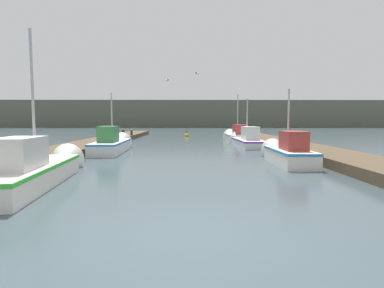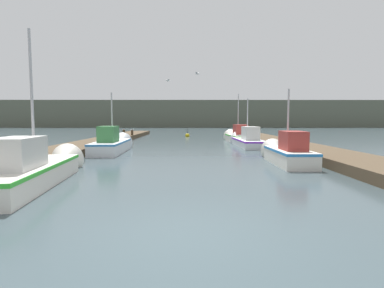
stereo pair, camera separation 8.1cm
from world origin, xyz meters
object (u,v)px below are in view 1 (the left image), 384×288
Objects in this scene: channel_buoy at (187,135)px; fishing_boat_4 at (237,136)px; fishing_boat_2 at (113,144)px; mooring_piling_1 at (291,144)px; mooring_piling_2 at (132,134)px; fishing_boat_1 at (286,152)px; fishing_boat_0 at (38,168)px; fishing_boat_3 at (246,140)px; seagull_1 at (197,74)px; mooring_piling_0 at (123,135)px; seagull_lead at (167,80)px.

fishing_boat_4 is at bearing -57.90° from channel_buoy.
fishing_boat_4 is (8.85, 8.57, -0.03)m from fishing_boat_2.
mooring_piling_2 is at bearing 130.11° from mooring_piling_1.
mooring_piling_1 is at bearing -49.89° from mooring_piling_2.
fishing_boat_0 is at bearing -154.11° from fishing_boat_1.
mooring_piling_1 is (10.18, 7.01, 0.16)m from fishing_boat_0.
seagull_1 is (-3.68, -2.37, 4.51)m from fishing_boat_3.
mooring_piling_1 is at bearing 68.10° from fishing_boat_1.
fishing_boat_4 is 8.48m from channel_buoy.
seagull_1 is (6.24, -6.26, 4.36)m from mooring_piling_0.
fishing_boat_4 is at bearing 119.15° from seagull_lead.
channel_buoy is (5.39, 4.41, -0.34)m from mooring_piling_2.
fishing_boat_2 is at bearing 152.98° from fishing_boat_1.
fishing_boat_3 is 12.49m from channel_buoy.
seagull_1 is (0.79, -14.04, 4.79)m from channel_buoy.
channel_buoy is (-4.50, 7.18, -0.31)m from fishing_boat_4.
fishing_boat_0 is at bearing -125.87° from fishing_boat_3.
fishing_boat_0 is 19.64m from fishing_boat_4.
channel_buoy is at bearing 24.20° from seagull_1.
mooring_piling_2 is (-9.89, 2.77, 0.03)m from fishing_boat_4.
fishing_boat_2 is 5.30× the size of mooring_piling_0.
channel_buoy is at bearing 108.14° from mooring_piling_1.
fishing_boat_2 reaches higher than mooring_piling_2.
fishing_boat_3 reaches higher than mooring_piling_1.
fishing_boat_4 reaches higher than mooring_piling_2.
mooring_piling_1 is at bearing 39.98° from seagull_lead.
mooring_piling_1 is 9.41m from seagull_lead.
mooring_piling_1 is 17.36m from mooring_piling_2.
channel_buoy is 14.85m from seagull_1.
seagull_1 is at bearing -57.30° from mooring_piling_2.
fishing_boat_4 is at bearing 87.88° from fishing_boat_3.
fishing_boat_4 is 10.27m from mooring_piling_2.
seagull_lead is at bearing 145.62° from mooring_piling_1.
mooring_piling_0 is at bearing -156.03° from seagull_lead.
mooring_piling_0 is 1.18× the size of mooring_piling_2.
fishing_boat_1 is 13.32m from fishing_boat_4.
fishing_boat_2 is 10.33m from mooring_piling_1.
mooring_piling_2 is (-11.18, 13.28, -0.14)m from mooring_piling_1.
mooring_piling_0 is 9.51m from channel_buoy.
fishing_boat_2 is (0.04, 8.94, 0.01)m from fishing_boat_0.
fishing_boat_3 reaches higher than mooring_piling_0.
fishing_boat_1 is 21.02m from channel_buoy.
mooring_piling_2 is 10.30m from seagull_lead.
seagull_lead reaches higher than fishing_boat_3.
fishing_boat_0 reaches higher than mooring_piling_0.
fishing_boat_4 is at bearing 42.16° from fishing_boat_2.
fishing_boat_1 is 18.95m from mooring_piling_2.
channel_buoy is at bearing 109.30° from fishing_boat_3.
fishing_boat_0 is 5.14× the size of mooring_piling_1.
fishing_boat_1 is 4.74× the size of channel_buoy.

